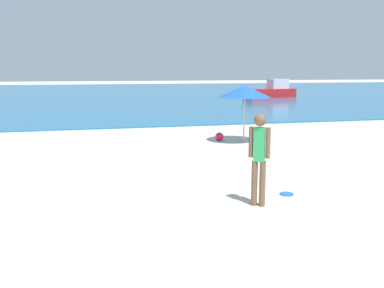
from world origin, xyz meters
name	(u,v)px	position (x,y,z in m)	size (l,w,h in m)	color
water	(106,93)	(0.00, 44.80, 0.03)	(160.00, 60.00, 0.06)	#1E6B9E
person_standing	(259,154)	(1.08, 3.54, 0.99)	(0.35, 0.26, 1.74)	brown
frisbee	(287,194)	(1.93, 4.06, 0.01)	(0.28, 0.28, 0.03)	blue
boat_near	(272,91)	(14.55, 32.39, 0.64)	(5.16, 2.58, 1.68)	red
beach_ball	(219,137)	(2.60, 10.73, 0.15)	(0.31, 0.31, 0.31)	#E51E4C
beach_umbrella	(245,91)	(3.35, 10.23, 1.80)	(1.83, 1.83, 2.01)	#B7B7BC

